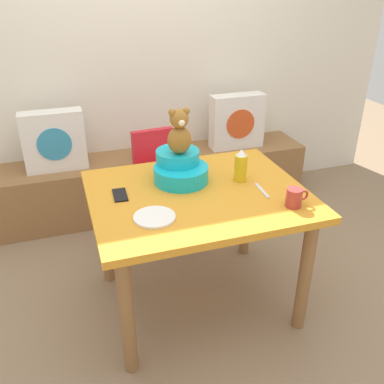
{
  "coord_description": "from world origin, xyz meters",
  "views": [
    {
      "loc": [
        -0.65,
        -1.87,
        1.77
      ],
      "look_at": [
        0.0,
        0.1,
        0.69
      ],
      "focal_mm": 39.64,
      "sensor_mm": 36.0,
      "label": 1
    }
  ],
  "objects_px": {
    "teddy_bear": "(179,132)",
    "coffee_mug": "(294,197)",
    "dining_table": "(198,210)",
    "pillow_floral_left": "(54,141)",
    "highchair": "(159,172)",
    "cell_phone": "(120,195)",
    "ketchup_bottle": "(241,166)",
    "pillow_floral_right": "(237,121)",
    "dinner_plate_near": "(154,217)",
    "infant_seat_teal": "(180,168)",
    "book_stack": "(147,153)"
  },
  "relations": [
    {
      "from": "coffee_mug",
      "to": "cell_phone",
      "type": "height_order",
      "value": "coffee_mug"
    },
    {
      "from": "cell_phone",
      "to": "ketchup_bottle",
      "type": "bearing_deg",
      "value": -179.53
    },
    {
      "from": "dining_table",
      "to": "dinner_plate_near",
      "type": "relative_size",
      "value": 5.64
    },
    {
      "from": "pillow_floral_left",
      "to": "teddy_bear",
      "type": "bearing_deg",
      "value": -57.6
    },
    {
      "from": "pillow_floral_left",
      "to": "teddy_bear",
      "type": "height_order",
      "value": "teddy_bear"
    },
    {
      "from": "dining_table",
      "to": "coffee_mug",
      "type": "distance_m",
      "value": 0.52
    },
    {
      "from": "ketchup_bottle",
      "to": "teddy_bear",
      "type": "bearing_deg",
      "value": 160.65
    },
    {
      "from": "highchair",
      "to": "dinner_plate_near",
      "type": "distance_m",
      "value": 1.02
    },
    {
      "from": "highchair",
      "to": "teddy_bear",
      "type": "bearing_deg",
      "value": -92.62
    },
    {
      "from": "infant_seat_teal",
      "to": "coffee_mug",
      "type": "distance_m",
      "value": 0.64
    },
    {
      "from": "ketchup_bottle",
      "to": "dinner_plate_near",
      "type": "distance_m",
      "value": 0.61
    },
    {
      "from": "teddy_bear",
      "to": "dinner_plate_near",
      "type": "distance_m",
      "value": 0.51
    },
    {
      "from": "teddy_bear",
      "to": "highchair",
      "type": "bearing_deg",
      "value": 87.38
    },
    {
      "from": "infant_seat_teal",
      "to": "ketchup_bottle",
      "type": "bearing_deg",
      "value": -19.43
    },
    {
      "from": "pillow_floral_left",
      "to": "dinner_plate_near",
      "type": "bearing_deg",
      "value": -73.31
    },
    {
      "from": "highchair",
      "to": "ketchup_bottle",
      "type": "xyz_separation_m",
      "value": [
        0.29,
        -0.71,
        0.31
      ]
    },
    {
      "from": "infant_seat_teal",
      "to": "pillow_floral_left",
      "type": "bearing_deg",
      "value": 122.41
    },
    {
      "from": "pillow_floral_right",
      "to": "highchair",
      "type": "distance_m",
      "value": 0.89
    },
    {
      "from": "dinner_plate_near",
      "to": "teddy_bear",
      "type": "bearing_deg",
      "value": 56.82
    },
    {
      "from": "dinner_plate_near",
      "to": "coffee_mug",
      "type": "bearing_deg",
      "value": -8.39
    },
    {
      "from": "teddy_bear",
      "to": "coffee_mug",
      "type": "distance_m",
      "value": 0.68
    },
    {
      "from": "dining_table",
      "to": "cell_phone",
      "type": "distance_m",
      "value": 0.42
    },
    {
      "from": "dinner_plate_near",
      "to": "ketchup_bottle",
      "type": "bearing_deg",
      "value": 24.28
    },
    {
      "from": "pillow_floral_right",
      "to": "teddy_bear",
      "type": "bearing_deg",
      "value": -127.91
    },
    {
      "from": "pillow_floral_left",
      "to": "ketchup_bottle",
      "type": "distance_m",
      "value": 1.49
    },
    {
      "from": "teddy_bear",
      "to": "dinner_plate_near",
      "type": "bearing_deg",
      "value": -123.18
    },
    {
      "from": "pillow_floral_right",
      "to": "teddy_bear",
      "type": "relative_size",
      "value": 1.76
    },
    {
      "from": "infant_seat_teal",
      "to": "cell_phone",
      "type": "distance_m",
      "value": 0.37
    },
    {
      "from": "highchair",
      "to": "book_stack",
      "type": "bearing_deg",
      "value": 88.76
    },
    {
      "from": "pillow_floral_left",
      "to": "ketchup_bottle",
      "type": "relative_size",
      "value": 2.38
    },
    {
      "from": "dinner_plate_near",
      "to": "dining_table",
      "type": "bearing_deg",
      "value": 33.9
    },
    {
      "from": "dinner_plate_near",
      "to": "highchair",
      "type": "bearing_deg",
      "value": 74.78
    },
    {
      "from": "pillow_floral_right",
      "to": "book_stack",
      "type": "relative_size",
      "value": 2.2
    },
    {
      "from": "teddy_bear",
      "to": "coffee_mug",
      "type": "relative_size",
      "value": 2.08
    },
    {
      "from": "pillow_floral_right",
      "to": "pillow_floral_left",
      "type": "bearing_deg",
      "value": 180.0
    },
    {
      "from": "coffee_mug",
      "to": "dinner_plate_near",
      "type": "height_order",
      "value": "coffee_mug"
    },
    {
      "from": "infant_seat_teal",
      "to": "cell_phone",
      "type": "height_order",
      "value": "infant_seat_teal"
    },
    {
      "from": "cell_phone",
      "to": "dinner_plate_near",
      "type": "bearing_deg",
      "value": 115.68
    },
    {
      "from": "pillow_floral_left",
      "to": "cell_phone",
      "type": "xyz_separation_m",
      "value": [
        0.3,
        -1.1,
        0.06
      ]
    },
    {
      "from": "highchair",
      "to": "dining_table",
      "type": "bearing_deg",
      "value": -88.54
    },
    {
      "from": "ketchup_bottle",
      "to": "coffee_mug",
      "type": "height_order",
      "value": "ketchup_bottle"
    },
    {
      "from": "highchair",
      "to": "pillow_floral_left",
      "type": "bearing_deg",
      "value": 148.36
    },
    {
      "from": "ketchup_bottle",
      "to": "cell_phone",
      "type": "height_order",
      "value": "ketchup_bottle"
    },
    {
      "from": "dining_table",
      "to": "teddy_bear",
      "type": "xyz_separation_m",
      "value": [
        -0.05,
        0.17,
        0.39
      ]
    },
    {
      "from": "pillow_floral_right",
      "to": "dinner_plate_near",
      "type": "relative_size",
      "value": 2.2
    },
    {
      "from": "highchair",
      "to": "ketchup_bottle",
      "type": "bearing_deg",
      "value": -68.12
    },
    {
      "from": "highchair",
      "to": "coffee_mug",
      "type": "distance_m",
      "value": 1.17
    },
    {
      "from": "ketchup_bottle",
      "to": "dinner_plate_near",
      "type": "xyz_separation_m",
      "value": [
        -0.55,
        -0.25,
        -0.08
      ]
    },
    {
      "from": "dining_table",
      "to": "dinner_plate_near",
      "type": "xyz_separation_m",
      "value": [
        -0.28,
        -0.19,
        0.12
      ]
    },
    {
      "from": "pillow_floral_left",
      "to": "highchair",
      "type": "relative_size",
      "value": 0.56
    }
  ]
}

